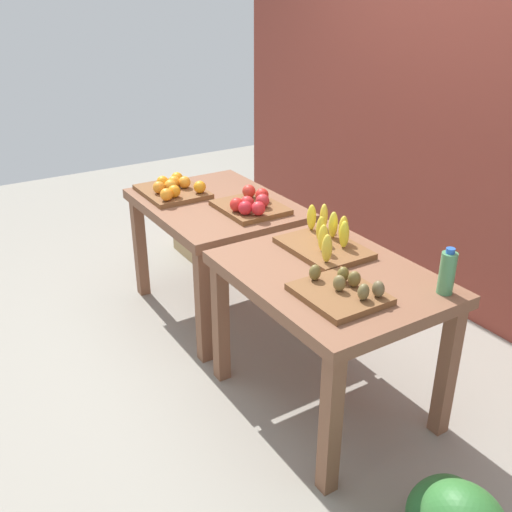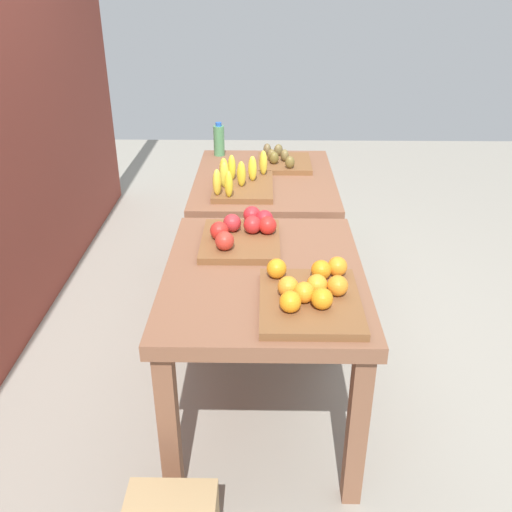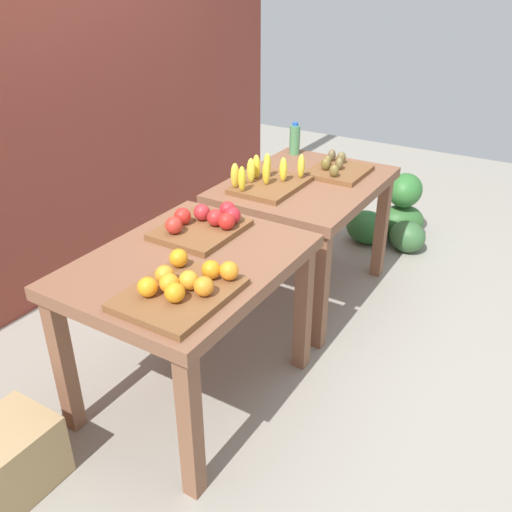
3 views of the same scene
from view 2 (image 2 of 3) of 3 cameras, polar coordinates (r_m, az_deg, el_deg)
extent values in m
plane|color=gray|center=(3.14, 0.85, -8.54)|extent=(8.00, 8.00, 0.00)
cube|color=brown|center=(2.28, 0.93, -2.08)|extent=(1.04, 0.80, 0.06)
cube|color=brown|center=(2.16, 10.30, -16.94)|extent=(0.07, 0.07, 0.69)
cube|color=brown|center=(2.88, 7.68, -4.12)|extent=(0.07, 0.07, 0.69)
cube|color=brown|center=(2.16, -8.64, -16.81)|extent=(0.07, 0.07, 0.69)
cube|color=brown|center=(2.88, -5.90, -4.03)|extent=(0.07, 0.07, 0.69)
cube|color=brown|center=(3.30, 0.96, 7.51)|extent=(1.04, 0.80, 0.06)
cube|color=brown|center=(3.05, 7.29, -2.17)|extent=(0.07, 0.07, 0.69)
cube|color=brown|center=(3.88, 5.97, 4.53)|extent=(0.07, 0.07, 0.69)
cube|color=brown|center=(3.05, -5.50, -2.08)|extent=(0.07, 0.07, 0.69)
cube|color=brown|center=(3.88, -4.12, 4.61)|extent=(0.07, 0.07, 0.69)
cube|color=brown|center=(2.03, 5.60, -4.64)|extent=(0.44, 0.36, 0.03)
sphere|color=orange|center=(2.04, 8.39, -2.98)|extent=(0.10, 0.10, 0.08)
sphere|color=orange|center=(2.13, 6.73, -1.41)|extent=(0.10, 0.10, 0.08)
sphere|color=orange|center=(2.04, 6.31, -2.89)|extent=(0.08, 0.08, 0.08)
sphere|color=orange|center=(1.96, 6.84, -4.30)|extent=(0.09, 0.09, 0.08)
sphere|color=orange|center=(1.93, 3.63, -4.64)|extent=(0.08, 0.08, 0.08)
sphere|color=orange|center=(2.02, 3.40, -3.10)|extent=(0.11, 0.11, 0.08)
sphere|color=orange|center=(2.17, 8.36, -1.05)|extent=(0.10, 0.10, 0.08)
sphere|color=orange|center=(2.13, 2.23, -1.27)|extent=(0.11, 0.11, 0.08)
sphere|color=orange|center=(1.99, 5.03, -3.68)|extent=(0.09, 0.09, 0.08)
cube|color=brown|center=(2.47, -1.45, 1.54)|extent=(0.40, 0.34, 0.03)
sphere|color=red|center=(2.49, -0.24, 3.18)|extent=(0.11, 0.11, 0.08)
sphere|color=red|center=(2.55, 0.90, 3.78)|extent=(0.09, 0.09, 0.08)
sphere|color=red|center=(2.59, -0.31, 4.18)|extent=(0.11, 0.11, 0.08)
sphere|color=red|center=(2.43, -3.61, 2.56)|extent=(0.11, 0.11, 0.08)
sphere|color=red|center=(2.34, -3.07, 1.54)|extent=(0.11, 0.11, 0.08)
sphere|color=red|center=(2.48, 1.29, 3.13)|extent=(0.10, 0.10, 0.08)
sphere|color=red|center=(2.51, -2.32, 3.37)|extent=(0.11, 0.11, 0.08)
cube|color=brown|center=(3.09, -1.20, 7.02)|extent=(0.44, 0.32, 0.03)
ellipsoid|color=yellow|center=(3.09, -3.18, 8.62)|extent=(0.06, 0.06, 0.14)
ellipsoid|color=yellow|center=(3.11, -0.26, 8.83)|extent=(0.06, 0.07, 0.14)
ellipsoid|color=yellow|center=(3.14, -2.37, 8.94)|extent=(0.06, 0.06, 0.14)
ellipsoid|color=yellow|center=(2.88, -2.68, 7.27)|extent=(0.06, 0.06, 0.14)
ellipsoid|color=yellow|center=(3.03, -1.39, 8.29)|extent=(0.06, 0.07, 0.14)
ellipsoid|color=yellow|center=(3.21, 0.84, 9.41)|extent=(0.07, 0.06, 0.14)
ellipsoid|color=yellow|center=(2.91, -3.86, 7.44)|extent=(0.06, 0.06, 0.14)
ellipsoid|color=yellow|center=(3.02, -3.12, 8.19)|extent=(0.04, 0.05, 0.14)
cube|color=brown|center=(3.48, 2.95, 9.33)|extent=(0.36, 0.32, 0.03)
ellipsoid|color=brown|center=(3.57, 2.36, 10.67)|extent=(0.07, 0.07, 0.07)
ellipsoid|color=brown|center=(3.33, 3.53, 9.44)|extent=(0.05, 0.06, 0.07)
ellipsoid|color=brown|center=(3.46, 2.99, 10.13)|extent=(0.07, 0.07, 0.07)
ellipsoid|color=brown|center=(3.58, 1.22, 10.74)|extent=(0.06, 0.05, 0.07)
ellipsoid|color=brown|center=(3.41, 1.92, 9.88)|extent=(0.05, 0.06, 0.07)
ellipsoid|color=brown|center=(3.46, 1.66, 10.16)|extent=(0.07, 0.07, 0.07)
cylinder|color=#4C8C59|center=(3.67, -3.68, 11.55)|extent=(0.07, 0.07, 0.19)
cylinder|color=blue|center=(3.64, -3.73, 13.15)|extent=(0.04, 0.04, 0.02)
ellipsoid|color=#31642E|center=(4.53, 4.61, 5.12)|extent=(0.42, 0.44, 0.26)
ellipsoid|color=#27642E|center=(4.33, 2.27, 4.00)|extent=(0.26, 0.32, 0.25)
ellipsoid|color=#366236|center=(4.37, 6.25, 3.95)|extent=(0.29, 0.32, 0.23)
ellipsoid|color=#2F6F2F|center=(4.44, 4.73, 8.17)|extent=(0.30, 0.25, 0.25)
camera|label=1|loc=(5.24, 21.02, 27.38)|focal=41.44mm
camera|label=3|loc=(1.38, 77.15, 7.88)|focal=38.38mm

